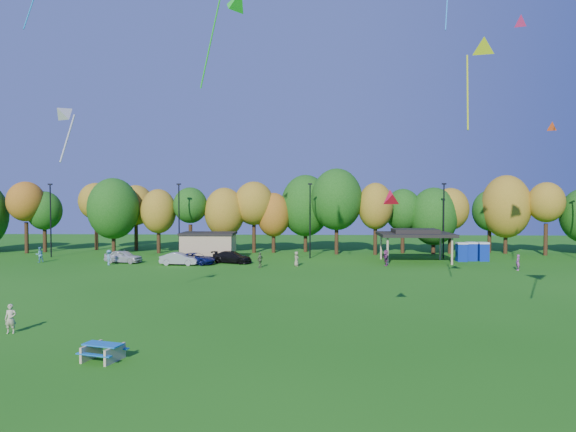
{
  "coord_description": "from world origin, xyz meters",
  "views": [
    {
      "loc": [
        1.73,
        -21.98,
        7.3
      ],
      "look_at": [
        0.65,
        6.0,
        6.32
      ],
      "focal_mm": 32.0,
      "sensor_mm": 36.0,
      "label": 1
    }
  ],
  "objects_px": {
    "car_a": "(123,256)",
    "porta_potties": "(472,252)",
    "car_b": "(179,259)",
    "car_c": "(196,259)",
    "car_d": "(232,257)",
    "kite_flyer": "(11,319)",
    "picnic_table": "(103,351)"
  },
  "relations": [
    {
      "from": "car_d",
      "to": "picnic_table",
      "type": "bearing_deg",
      "value": -162.09
    },
    {
      "from": "porta_potties",
      "to": "car_c",
      "type": "relative_size",
      "value": 0.83
    },
    {
      "from": "porta_potties",
      "to": "car_d",
      "type": "distance_m",
      "value": 27.68
    },
    {
      "from": "kite_flyer",
      "to": "car_d",
      "type": "xyz_separation_m",
      "value": [
        7.52,
        30.24,
        -0.13
      ]
    },
    {
      "from": "kite_flyer",
      "to": "car_d",
      "type": "distance_m",
      "value": 31.16
    },
    {
      "from": "car_a",
      "to": "porta_potties",
      "type": "bearing_deg",
      "value": -72.27
    },
    {
      "from": "car_a",
      "to": "car_b",
      "type": "height_order",
      "value": "car_a"
    },
    {
      "from": "picnic_table",
      "to": "kite_flyer",
      "type": "distance_m",
      "value": 8.09
    },
    {
      "from": "car_d",
      "to": "car_b",
      "type": "bearing_deg",
      "value": 128.54
    },
    {
      "from": "car_c",
      "to": "porta_potties",
      "type": "bearing_deg",
      "value": -64.9
    },
    {
      "from": "kite_flyer",
      "to": "car_d",
      "type": "bearing_deg",
      "value": 62.01
    },
    {
      "from": "porta_potties",
      "to": "car_a",
      "type": "xyz_separation_m",
      "value": [
        -39.79,
        -3.26,
        -0.38
      ]
    },
    {
      "from": "porta_potties",
      "to": "car_b",
      "type": "bearing_deg",
      "value": -171.57
    },
    {
      "from": "kite_flyer",
      "to": "car_a",
      "type": "xyz_separation_m",
      "value": [
        -4.75,
        29.93,
        -0.07
      ]
    },
    {
      "from": "picnic_table",
      "to": "kite_flyer",
      "type": "xyz_separation_m",
      "value": [
        -6.81,
        4.35,
        0.35
      ]
    },
    {
      "from": "porta_potties",
      "to": "car_a",
      "type": "relative_size",
      "value": 0.88
    },
    {
      "from": "picnic_table",
      "to": "kite_flyer",
      "type": "relative_size",
      "value": 1.32
    },
    {
      "from": "porta_potties",
      "to": "car_b",
      "type": "height_order",
      "value": "porta_potties"
    },
    {
      "from": "car_a",
      "to": "picnic_table",
      "type": "bearing_deg",
      "value": -148.31
    },
    {
      "from": "kite_flyer",
      "to": "car_b",
      "type": "distance_m",
      "value": 28.37
    },
    {
      "from": "picnic_table",
      "to": "car_b",
      "type": "distance_m",
      "value": 33.0
    },
    {
      "from": "car_b",
      "to": "car_a",
      "type": "bearing_deg",
      "value": 80.24
    },
    {
      "from": "picnic_table",
      "to": "porta_potties",
      "type": "bearing_deg",
      "value": 69.16
    },
    {
      "from": "kite_flyer",
      "to": "car_a",
      "type": "height_order",
      "value": "kite_flyer"
    },
    {
      "from": "car_b",
      "to": "car_c",
      "type": "height_order",
      "value": "car_b"
    },
    {
      "from": "porta_potties",
      "to": "kite_flyer",
      "type": "bearing_deg",
      "value": -136.55
    },
    {
      "from": "car_c",
      "to": "car_d",
      "type": "distance_m",
      "value": 4.05
    },
    {
      "from": "porta_potties",
      "to": "car_b",
      "type": "relative_size",
      "value": 0.91
    },
    {
      "from": "porta_potties",
      "to": "kite_flyer",
      "type": "distance_m",
      "value": 48.27
    },
    {
      "from": "kite_flyer",
      "to": "car_a",
      "type": "bearing_deg",
      "value": 84.99
    },
    {
      "from": "car_b",
      "to": "car_c",
      "type": "relative_size",
      "value": 0.91
    },
    {
      "from": "porta_potties",
      "to": "car_d",
      "type": "height_order",
      "value": "porta_potties"
    }
  ]
}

